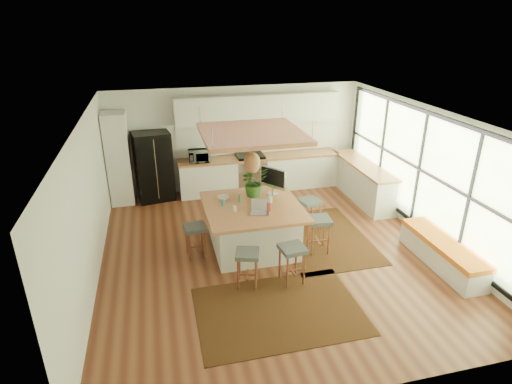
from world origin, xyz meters
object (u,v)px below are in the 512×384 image
object	(u,v)px
laptop	(260,207)
microwave	(199,155)
stool_near_left	(247,267)
monitor	(273,182)
island_plant	(254,185)
stool_right_back	(309,215)
stool_left_side	(196,240)
stool_right_front	(318,235)
fridge	(153,164)
stool_near_right	(292,264)
island	(253,227)

from	to	relation	value
laptop	microwave	distance (m)	3.33
stool_near_left	monitor	world-z (taller)	monitor
island_plant	stool_right_back	bearing A→B (deg)	-0.29
stool_left_side	monitor	distance (m)	1.93
stool_right_front	monitor	bearing A→B (deg)	128.37
stool_right_back	stool_left_side	distance (m)	2.56
stool_left_side	microwave	distance (m)	3.07
laptop	fridge	bearing A→B (deg)	136.91
monitor	microwave	bearing A→B (deg)	169.15
stool_near_right	stool_right_front	distance (m)	1.20
microwave	laptop	bearing A→B (deg)	-75.43
stool_near_left	microwave	world-z (taller)	microwave
stool_right_front	monitor	size ratio (longest dim) A/B	1.15
monitor	island_plant	distance (m)	0.39
fridge	stool_near_right	bearing A→B (deg)	-71.91
stool_right_front	stool_left_side	xyz separation A→B (m)	(-2.36, 0.38, 0.00)
fridge	stool_left_side	distance (m)	3.14
stool_right_front	microwave	distance (m)	3.90
stool_near_right	island_plant	bearing A→B (deg)	98.12
fridge	stool_left_side	bearing A→B (deg)	-86.66
stool_left_side	island_plant	size ratio (longest dim) A/B	1.08
island	stool_right_front	size ratio (longest dim) A/B	2.55
laptop	island_plant	size ratio (longest dim) A/B	0.60
stool_right_front	monitor	world-z (taller)	monitor
monitor	island_plant	xyz separation A→B (m)	(-0.39, 0.03, -0.02)
fridge	monitor	xyz separation A→B (m)	(2.35, -2.51, 0.26)
monitor	fridge	bearing A→B (deg)	-174.15
stool_right_front	stool_right_back	distance (m)	0.91
island	stool_left_side	world-z (taller)	island
stool_right_back	monitor	size ratio (longest dim) A/B	1.12
stool_right_back	microwave	size ratio (longest dim) A/B	1.32
stool_right_front	microwave	xyz separation A→B (m)	(-1.91, 3.32, 0.75)
stool_near_left	microwave	size ratio (longest dim) A/B	1.24
stool_left_side	microwave	world-z (taller)	microwave
microwave	stool_right_back	bearing A→B (deg)	-47.96
stool_left_side	monitor	bearing A→B (deg)	16.57
island	stool_right_front	distance (m)	1.30
stool_right_back	island_plant	xyz separation A→B (m)	(-1.23, 0.01, 0.81)
stool_right_front	island_plant	world-z (taller)	island_plant
stool_near_right	microwave	size ratio (longest dim) A/B	1.32
stool_near_right	stool_right_front	size ratio (longest dim) A/B	0.97
stool_right_back	monitor	bearing A→B (deg)	-178.41
stool_right_front	fridge	bearing A→B (deg)	131.94
stool_near_right	fridge	bearing A→B (deg)	117.48
fridge	stool_right_front	world-z (taller)	fridge
laptop	stool_right_front	bearing A→B (deg)	13.95
stool_left_side	monitor	xyz separation A→B (m)	(1.67, 0.50, 0.83)
stool_left_side	microwave	xyz separation A→B (m)	(0.46, 2.94, 0.75)
laptop	island_plant	xyz separation A→B (m)	(0.08, 0.83, 0.12)
stool_near_right	stool_right_front	bearing A→B (deg)	46.30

